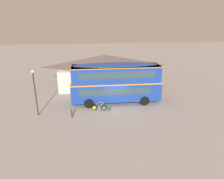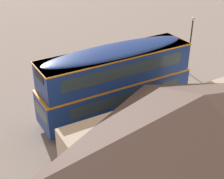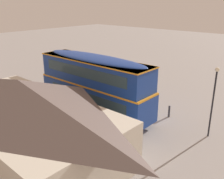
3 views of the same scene
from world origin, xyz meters
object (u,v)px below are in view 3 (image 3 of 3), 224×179
Objects in this scene: kerb_bollard at (169,111)px; backpack_on_ground at (121,105)px; water_bottle_red_squeeze at (134,108)px; touring_bicycle at (131,108)px; street_lamp at (214,95)px; double_decker_bus at (94,82)px.

backpack_on_ground is at bearing 16.97° from kerb_bollard.
kerb_bollard is (-3.04, -0.63, 0.38)m from water_bottle_red_squeeze.
street_lamp is at bearing -176.28° from touring_bicycle.
double_decker_bus is at bearing 15.84° from street_lamp.
kerb_bollard is at bearing -154.54° from touring_bicycle.
double_decker_bus is at bearing 64.64° from backpack_on_ground.
water_bottle_red_squeeze is 3.13m from kerb_bollard.
backpack_on_ground is (1.17, -0.12, -0.10)m from touring_bicycle.
street_lamp reaches higher than touring_bicycle.
double_decker_bus is 19.71× the size of backpack_on_ground.
water_bottle_red_squeeze is 0.25× the size of kerb_bollard.
street_lamp is 4.43m from kerb_bollard.
touring_bicycle is 3.10m from kerb_bollard.
street_lamp reaches higher than water_bottle_red_squeeze.
touring_bicycle is 0.36× the size of street_lamp.
water_bottle_red_squeeze is at bearing -71.36° from touring_bicycle.
double_decker_bus is 8.88m from street_lamp.
kerb_bollard reaches higher than backpack_on_ground.
kerb_bollard is (-4.98, -3.34, -2.15)m from double_decker_bus.
backpack_on_ground is 2.16× the size of water_bottle_red_squeeze.
kerb_bollard is at bearing -146.14° from double_decker_bus.
kerb_bollard is (-3.97, -1.21, 0.23)m from backpack_on_ground.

